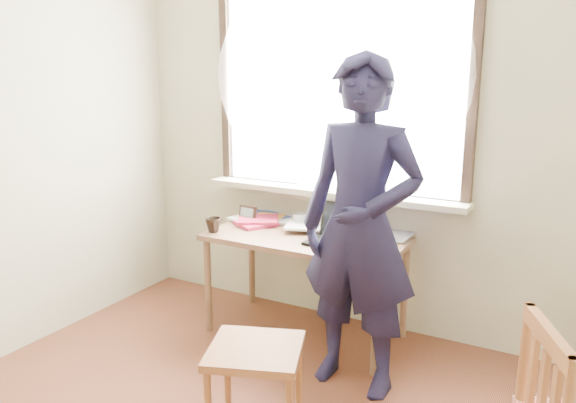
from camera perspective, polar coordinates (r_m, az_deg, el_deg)
The scene contains 12 objects.
room_shell at distance 2.17m, azimuth -10.09°, elevation 10.23°, with size 3.52×4.02×2.61m.
desk at distance 3.68m, azimuth 1.79°, elevation -4.60°, with size 1.28×0.64×0.69m.
laptop at distance 3.51m, azimuth 5.25°, elevation -3.35°, with size 0.37×0.31×0.24m.
mug_white at distance 3.87m, azimuth 1.30°, elevation -1.89°, with size 0.11×0.11×0.09m, color white.
mug_dark at distance 3.76m, azimuth -7.59°, elevation -2.38°, with size 0.11×0.11×0.10m, color black.
mouse at distance 3.39m, azimuth 7.95°, elevation -4.73°, with size 0.09×0.06×0.03m, color black.
desk_clutter at distance 3.96m, azimuth -1.28°, elevation -1.83°, with size 0.95×0.56×0.05m.
book_a at distance 4.02m, azimuth -1.02°, elevation -1.76°, with size 0.21×0.29×0.03m, color white.
book_b at distance 3.71m, azimuth 9.64°, elevation -3.32°, with size 0.17×0.24×0.02m, color white.
picture_frame at distance 3.97m, azimuth -4.12°, elevation -1.37°, with size 0.14×0.03×0.11m.
work_chair at distance 2.81m, azimuth -3.33°, elevation -15.79°, with size 0.56×0.55×0.45m.
person at distance 3.03m, azimuth 7.38°, elevation -2.63°, with size 0.67×0.44×1.84m, color black.
Camera 1 is at (1.34, -1.49, 1.75)m, focal length 35.00 mm.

